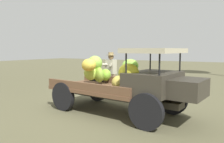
% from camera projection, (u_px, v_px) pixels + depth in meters
% --- Properties ---
extents(ground_plane, '(60.00, 60.00, 0.00)m').
position_uv_depth(ground_plane, '(106.00, 109.00, 6.91)').
color(ground_plane, brown).
extents(truck, '(4.58, 2.15, 1.87)m').
position_uv_depth(truck, '(128.00, 82.00, 6.22)').
color(truck, '#373229').
rests_on(truck, ground).
extents(farmer, '(0.53, 0.49, 1.74)m').
position_uv_depth(farmer, '(111.00, 71.00, 8.72)').
color(farmer, '#886A50').
rests_on(farmer, ground).
extents(loose_banana_bunch, '(0.67, 0.73, 0.39)m').
position_uv_depth(loose_banana_bunch, '(144.00, 93.00, 8.49)').
color(loose_banana_bunch, '#87B441').
rests_on(loose_banana_bunch, ground).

